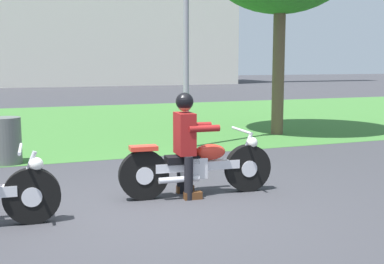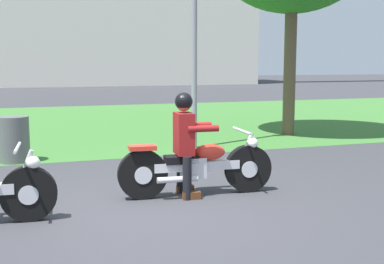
% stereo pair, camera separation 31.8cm
% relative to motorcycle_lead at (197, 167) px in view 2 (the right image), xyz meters
% --- Properties ---
extents(ground, '(120.00, 120.00, 0.00)m').
position_rel_motorcycle_lead_xyz_m(ground, '(-0.79, -0.51, -0.40)').
color(ground, '#38383D').
extents(grass_verge, '(60.00, 12.00, 0.01)m').
position_rel_motorcycle_lead_xyz_m(grass_verge, '(-0.79, 8.93, -0.40)').
color(grass_verge, '#3D7533').
rests_on(grass_verge, ground).
extents(motorcycle_lead, '(2.16, 0.66, 0.89)m').
position_rel_motorcycle_lead_xyz_m(motorcycle_lead, '(0.00, 0.00, 0.00)').
color(motorcycle_lead, black).
rests_on(motorcycle_lead, ground).
extents(rider_lead, '(0.57, 0.49, 1.41)m').
position_rel_motorcycle_lead_xyz_m(rider_lead, '(-0.17, 0.01, 0.42)').
color(rider_lead, black).
rests_on(rider_lead, ground).
extents(trash_can, '(0.55, 0.55, 0.84)m').
position_rel_motorcycle_lead_xyz_m(trash_can, '(-2.40, 3.26, 0.02)').
color(trash_can, '#595E5B').
rests_on(trash_can, ground).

